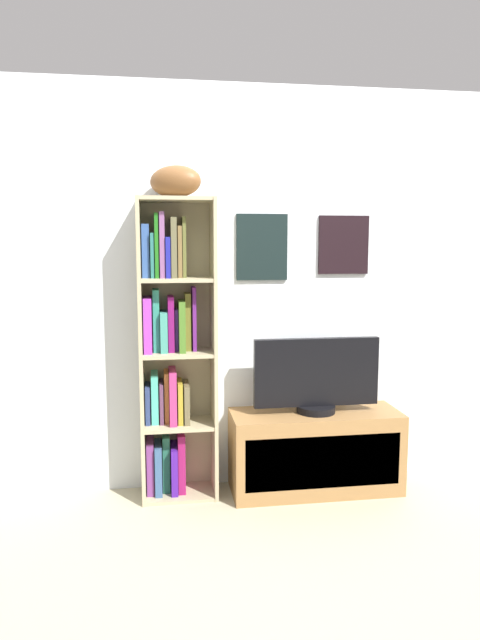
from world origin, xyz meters
The scene contains 6 objects.
ground centered at (0.00, 0.00, -0.02)m, with size 5.20×5.20×0.04m, color tan.
back_wall centered at (0.00, 1.13, 1.15)m, with size 4.80×0.08×2.31m.
bookshelf centered at (-0.61, 1.00, 0.81)m, with size 0.42×0.26×1.67m.
football centered at (-0.58, 0.97, 1.75)m, with size 0.29×0.17×0.17m, color brown.
tv_stand centered at (0.20, 0.92, 0.23)m, with size 0.97×0.35×0.47m.
television centered at (0.20, 0.92, 0.68)m, with size 0.72×0.22×0.43m.
Camera 1 is at (-0.69, -2.11, 1.42)m, focal length 31.73 mm.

